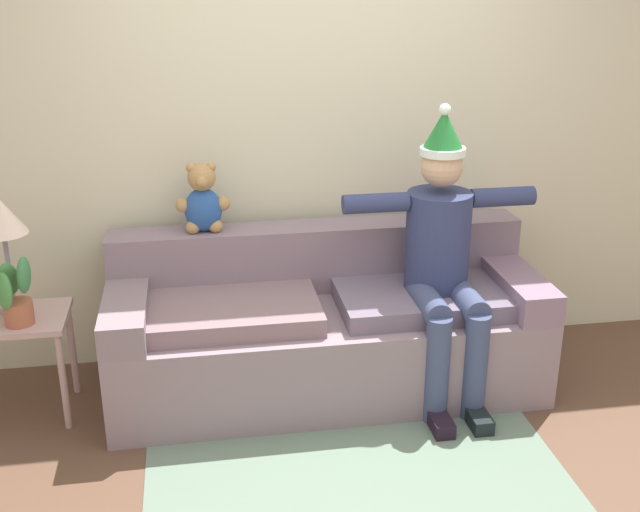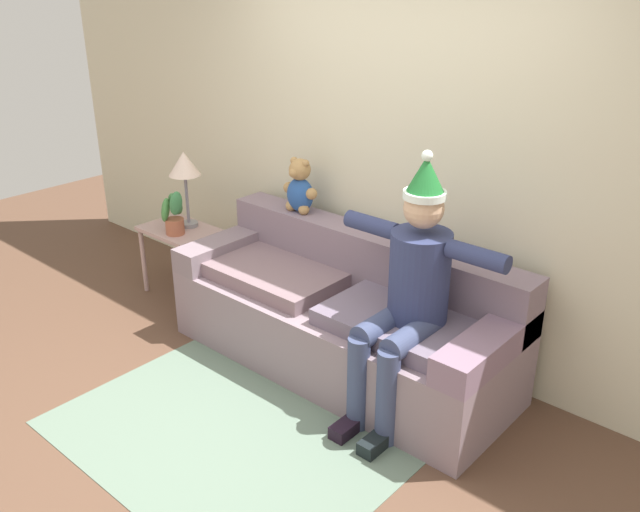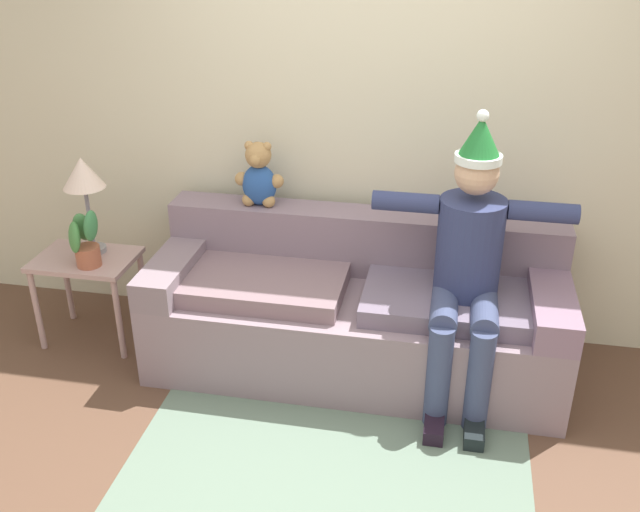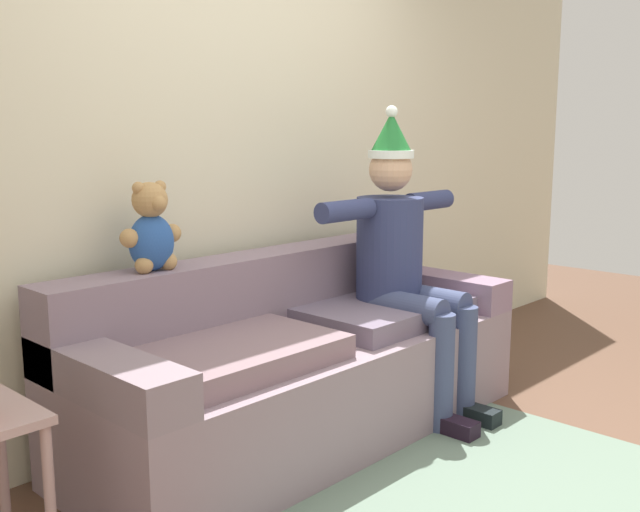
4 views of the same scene
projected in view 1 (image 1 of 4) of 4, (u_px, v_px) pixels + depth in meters
ground_plane at (366, 501)px, 3.42m from camera, size 10.00×10.00×0.00m
back_wall at (310, 125)px, 4.37m from camera, size 7.00×0.10×2.70m
couch at (325, 327)px, 4.26m from camera, size 2.29×0.86×0.84m
person_seated at (443, 254)px, 4.04m from camera, size 1.02×0.77×1.55m
teddy_bear at (203, 201)px, 4.16m from camera, size 0.29×0.17×0.38m
side_table at (10, 333)px, 3.92m from camera, size 0.58×0.41×0.55m
table_lamp at (2, 222)px, 3.80m from camera, size 0.24×0.24×0.59m
potted_plant at (15, 295)px, 3.76m from camera, size 0.20×0.24×0.35m
area_rug at (365, 498)px, 3.43m from camera, size 1.92×1.37×0.01m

